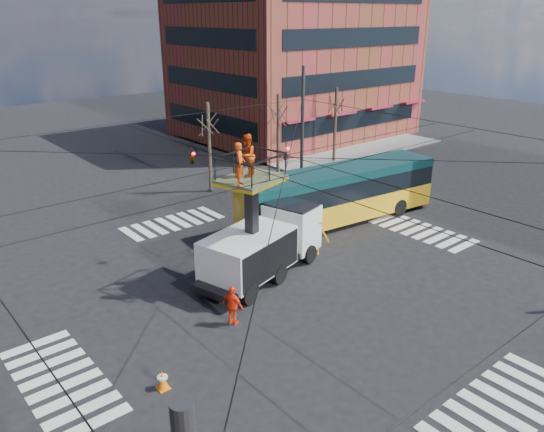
{
  "coord_description": "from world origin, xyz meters",
  "views": [
    {
      "loc": [
        -13.88,
        -15.55,
        11.34
      ],
      "look_at": [
        1.26,
        2.56,
        2.3
      ],
      "focal_mm": 35.0,
      "sensor_mm": 36.0,
      "label": 1
    }
  ],
  "objects": [
    {
      "name": "tree_a",
      "position": [
        5.0,
        13.5,
        4.63
      ],
      "size": [
        2.0,
        2.0,
        6.0
      ],
      "color": "#382B21",
      "rests_on": "ground"
    },
    {
      "name": "building_ne",
      "position": [
        21.98,
        23.98,
        7.0
      ],
      "size": [
        20.06,
        16.06,
        14.0
      ],
      "color": "brown",
      "rests_on": "ground"
    },
    {
      "name": "tree_c",
      "position": [
        17.0,
        13.5,
        4.63
      ],
      "size": [
        2.0,
        2.0,
        6.0
      ],
      "color": "#382B21",
      "rests_on": "ground"
    },
    {
      "name": "tree_b",
      "position": [
        11.0,
        13.5,
        4.63
      ],
      "size": [
        2.0,
        2.0,
        6.0
      ],
      "color": "#382B21",
      "rests_on": "ground"
    },
    {
      "name": "ground",
      "position": [
        0.0,
        0.0,
        0.0
      ],
      "size": [
        120.0,
        120.0,
        0.0
      ],
      "primitive_type": "plane",
      "color": "black",
      "rests_on": "ground"
    },
    {
      "name": "crosswalks",
      "position": [
        0.0,
        0.0,
        0.01
      ],
      "size": [
        22.4,
        22.4,
        0.02
      ],
      "primitive_type": null,
      "color": "silver",
      "rests_on": "ground"
    },
    {
      "name": "sidewalk_ne",
      "position": [
        21.0,
        21.0,
        0.06
      ],
      "size": [
        18.0,
        18.0,
        0.12
      ],
      "primitive_type": "cube",
      "color": "slate",
      "rests_on": "ground"
    },
    {
      "name": "worker_ground",
      "position": [
        -3.6,
        -0.9,
        0.81
      ],
      "size": [
        0.66,
        1.03,
        1.63
      ],
      "primitive_type": "imported",
      "rotation": [
        0.0,
        0.0,
        1.87
      ],
      "color": "#FF3410",
      "rests_on": "ground"
    },
    {
      "name": "flagger",
      "position": [
        3.35,
        1.65,
        1.02
      ],
      "size": [
        1.47,
        1.47,
        2.05
      ],
      "primitive_type": "imported",
      "rotation": [
        0.0,
        0.0,
        -0.79
      ],
      "color": "orange",
      "rests_on": "ground"
    },
    {
      "name": "city_bus",
      "position": [
        7.48,
        4.03,
        1.73
      ],
      "size": [
        12.75,
        4.06,
        3.2
      ],
      "rotation": [
        0.0,
        0.0,
        -0.12
      ],
      "color": "yellow",
      "rests_on": "ground"
    },
    {
      "name": "overhead_network",
      "position": [
        -0.07,
        0.4,
        4.29
      ],
      "size": [
        24.24,
        24.24,
        8.0
      ],
      "color": "#2D2D30",
      "rests_on": "ground"
    },
    {
      "name": "utility_truck",
      "position": [
        0.01,
        1.72,
        2.14
      ],
      "size": [
        7.36,
        4.07,
        6.68
      ],
      "rotation": [
        0.0,
        0.0,
        0.26
      ],
      "color": "black",
      "rests_on": "ground"
    },
    {
      "name": "traffic_cone",
      "position": [
        -7.6,
        -2.55,
        0.34
      ],
      "size": [
        0.36,
        0.36,
        0.67
      ],
      "primitive_type": "cone",
      "color": "orange",
      "rests_on": "ground"
    }
  ]
}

